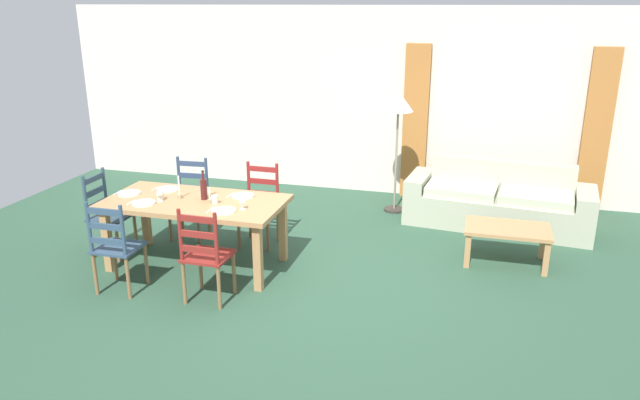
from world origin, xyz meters
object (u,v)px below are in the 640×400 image
at_px(wine_glass_near_left, 159,191).
at_px(wine_bottle, 204,189).
at_px(wine_glass_near_right, 242,199).
at_px(coffee_cup_secondary, 161,196).
at_px(standing_lamp, 398,109).
at_px(coffee_cup_primary, 215,200).
at_px(dining_table, 195,208).
at_px(coffee_table, 507,233).
at_px(dining_chair_far_left, 190,198).
at_px(dining_chair_near_right, 205,255).
at_px(dining_chair_head_west, 107,214).
at_px(couch, 498,203).
at_px(dining_chair_near_left, 115,247).
at_px(dining_chair_far_right, 260,205).

bearing_deg(wine_glass_near_left, wine_bottle, 24.29).
distance_m(wine_bottle, wine_glass_near_right, 0.55).
distance_m(wine_glass_near_left, coffee_cup_secondary, 0.08).
bearing_deg(standing_lamp, coffee_cup_primary, -122.38).
distance_m(wine_glass_near_left, standing_lamp, 3.32).
xyz_separation_m(dining_table, coffee_table, (3.23, 0.96, -0.31)).
bearing_deg(coffee_table, coffee_cup_primary, -161.23).
bearing_deg(dining_chair_far_left, dining_chair_near_right, -58.33).
bearing_deg(coffee_table, coffee_cup_secondary, -163.69).
xyz_separation_m(dining_chair_head_west, couch, (4.27, 2.14, -0.19)).
xyz_separation_m(dining_chair_near_left, standing_lamp, (2.26, 3.13, 0.93)).
relative_size(dining_chair_far_right, standing_lamp, 0.59).
xyz_separation_m(dining_table, dining_chair_far_left, (-0.47, 0.79, -0.19)).
height_order(dining_chair_far_left, couch, dining_chair_far_left).
height_order(dining_table, coffee_cup_secondary, coffee_cup_secondary).
height_order(dining_chair_near_left, coffee_cup_secondary, dining_chair_near_left).
xyz_separation_m(dining_chair_head_west, wine_glass_near_left, (0.79, -0.17, 0.38)).
distance_m(dining_chair_far_left, wine_bottle, 1.00).
relative_size(dining_chair_near_left, wine_bottle, 3.04).
xyz_separation_m(dining_chair_far_left, wine_glass_near_left, (0.14, -0.92, 0.38)).
xyz_separation_m(dining_chair_near_right, dining_chair_head_west, (-1.58, 0.76, 0.00)).
xyz_separation_m(coffee_cup_secondary, couch, (3.49, 2.26, -0.50)).
height_order(dining_chair_near_right, dining_chair_head_west, same).
relative_size(dining_table, wine_bottle, 6.01).
height_order(dining_table, dining_chair_head_west, dining_chair_head_west).
bearing_deg(dining_chair_near_left, coffee_cup_secondary, 79.40).
bearing_deg(dining_chair_head_west, dining_chair_far_right, 25.97).
bearing_deg(couch, dining_chair_near_right, -132.81).
height_order(coffee_cup_primary, coffee_cup_secondary, same).
height_order(dining_chair_far_right, standing_lamp, standing_lamp).
distance_m(wine_glass_near_left, couch, 4.21).
height_order(dining_chair_near_left, coffee_cup_primary, dining_chair_near_left).
relative_size(coffee_cup_primary, coffee_cup_secondary, 1.00).
height_order(dining_chair_head_west, couch, dining_chair_head_west).
bearing_deg(coffee_table, dining_chair_far_left, -177.33).
relative_size(wine_bottle, wine_glass_near_left, 1.96).
xyz_separation_m(dining_chair_far_left, coffee_table, (3.70, 0.17, -0.12)).
distance_m(wine_glass_near_left, coffee_cup_primary, 0.60).
height_order(dining_chair_head_west, coffee_cup_secondary, dining_chair_head_west).
bearing_deg(standing_lamp, dining_chair_head_west, -141.35).
bearing_deg(dining_chair_head_west, couch, 26.66).
bearing_deg(coffee_cup_primary, dining_table, 169.44).
xyz_separation_m(wine_glass_near_right, couch, (2.54, 2.31, -0.57)).
bearing_deg(coffee_table, dining_table, -163.45).
bearing_deg(standing_lamp, dining_chair_near_right, -113.32).
xyz_separation_m(dining_chair_far_left, wine_bottle, (0.56, -0.73, 0.39)).
distance_m(dining_table, coffee_cup_primary, 0.30).
bearing_deg(couch, standing_lamp, 172.24).
distance_m(wine_bottle, standing_lamp, 2.91).
bearing_deg(dining_chair_far_left, coffee_cup_secondary, -81.64).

